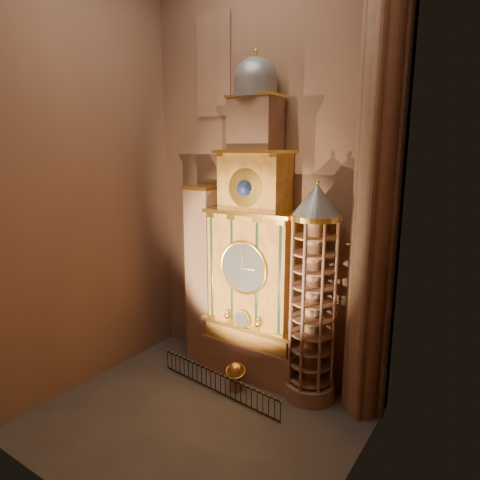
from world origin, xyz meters
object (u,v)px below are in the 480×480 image
Objects in this scene: astronomical_clock at (254,257)px; stair_turret at (313,296)px; iron_railing at (218,383)px; portrait_tower at (204,274)px; celestial_globe at (236,374)px.

astronomical_clock is 1.55× the size of stair_turret.
iron_railing is (-3.94, -2.40, -4.69)m from stair_turret.
astronomical_clock is 3.78m from stair_turret.
portrait_tower is at bearing 137.80° from iron_railing.
astronomical_clock reaches higher than celestial_globe.
portrait_tower is at bearing 177.67° from stair_turret.
astronomical_clock is 6.67m from iron_railing.
stair_turret reaches higher than iron_railing.
stair_turret reaches higher than celestial_globe.
stair_turret is at bearing 25.21° from celestial_globe.
astronomical_clock reaches higher than portrait_tower.
celestial_globe is at bearing 56.09° from iron_railing.
portrait_tower is 5.82m from celestial_globe.
iron_railing is (2.96, -2.68, -4.57)m from portrait_tower.
portrait_tower reaches higher than iron_railing.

